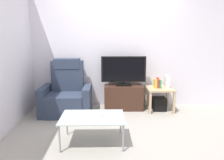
% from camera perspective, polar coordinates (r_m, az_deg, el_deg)
% --- Properties ---
extents(ground_plane, '(6.40, 6.40, 0.00)m').
position_cam_1_polar(ground_plane, '(3.89, 2.62, -11.60)').
color(ground_plane, '#9E998E').
extents(wall_back, '(6.40, 0.06, 2.60)m').
position_cam_1_polar(wall_back, '(4.72, 1.82, 8.66)').
color(wall_back, silver).
rests_on(wall_back, ground).
extents(wall_side, '(0.06, 4.48, 2.60)m').
position_cam_1_polar(wall_side, '(3.94, -25.87, 7.07)').
color(wall_side, silver).
rests_on(wall_side, ground).
extents(tv_stand, '(0.80, 0.41, 0.51)m').
position_cam_1_polar(tv_stand, '(4.63, 3.00, -4.53)').
color(tv_stand, '#3D2319').
rests_on(tv_stand, ground).
extents(television, '(0.93, 0.20, 0.61)m').
position_cam_1_polar(television, '(4.53, 3.05, 2.58)').
color(television, black).
rests_on(television, tv_stand).
extents(recliner_armchair, '(0.98, 0.78, 1.08)m').
position_cam_1_polar(recliner_armchair, '(4.45, -11.84, -3.85)').
color(recliner_armchair, '#2D384C').
rests_on(recliner_armchair, ground).
extents(side_table, '(0.54, 0.54, 0.48)m').
position_cam_1_polar(side_table, '(4.61, 12.41, -2.92)').
color(side_table, tan).
rests_on(side_table, ground).
extents(subwoofer_box, '(0.27, 0.27, 0.27)m').
position_cam_1_polar(subwoofer_box, '(4.68, 12.28, -6.12)').
color(subwoofer_box, black).
rests_on(subwoofer_box, ground).
extents(book_leftmost, '(0.05, 0.12, 0.18)m').
position_cam_1_polar(book_leftmost, '(4.53, 11.33, -0.91)').
color(book_leftmost, gold).
rests_on(book_leftmost, side_table).
extents(book_middle, '(0.04, 0.10, 0.22)m').
position_cam_1_polar(book_middle, '(4.54, 11.89, -0.70)').
color(book_middle, red).
rests_on(book_middle, side_table).
extents(book_rightmost, '(0.04, 0.11, 0.17)m').
position_cam_1_polar(book_rightmost, '(4.56, 12.46, -0.99)').
color(book_rightmost, '#388C4C').
rests_on(book_rightmost, side_table).
extents(game_console, '(0.07, 0.20, 0.25)m').
position_cam_1_polar(game_console, '(4.62, 14.24, -0.43)').
color(game_console, white).
rests_on(game_console, side_table).
extents(coffee_table, '(0.90, 0.60, 0.40)m').
position_cam_1_polar(coffee_table, '(3.14, -5.14, -9.95)').
color(coffee_table, '#B2C6C1').
rests_on(coffee_table, ground).
extents(cell_phone, '(0.14, 0.16, 0.01)m').
position_cam_1_polar(cell_phone, '(3.17, -3.01, -9.15)').
color(cell_phone, '#B7B7BC').
rests_on(cell_phone, coffee_table).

